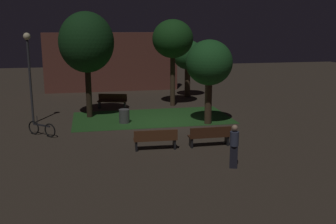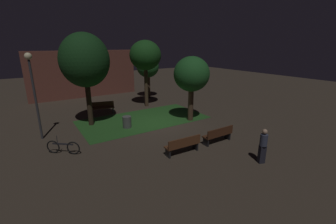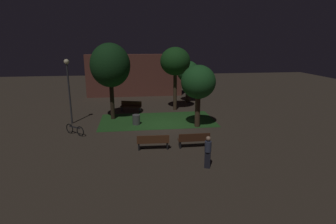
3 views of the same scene
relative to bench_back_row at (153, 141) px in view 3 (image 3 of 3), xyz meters
The scene contains 14 objects.
ground_plane 4.68m from the bench_back_row, 75.42° to the left, with size 60.00×60.00×0.00m, color #3D3328.
grass_lawn 5.75m from the bench_back_row, 82.23° to the left, with size 8.67×4.51×0.01m, color #23511E.
bench_back_row is the anchor object (origin of this frame).
bench_path_side 2.34m from the bench_back_row, ahead, with size 1.80×0.49×0.88m.
bench_by_lamp 8.84m from the bench_back_row, 97.92° to the left, with size 1.86×0.94×0.88m.
tree_lawn_side 5.78m from the bench_back_row, 47.77° to the left, with size 2.38×2.38×4.37m.
tree_left_canopy 9.88m from the bench_back_row, 73.33° to the left, with size 2.55×2.55×5.43m.
tree_back_left 7.98m from the bench_back_row, 111.80° to the left, with size 2.99×2.99×5.81m.
tree_near_wall 12.70m from the bench_back_row, 69.58° to the left, with size 2.14×2.14×4.06m.
lamp_post_plaza_west 8.45m from the bench_back_row, 134.08° to the left, with size 0.36×0.36×4.70m.
trash_bin 4.90m from the bench_back_row, 99.97° to the left, with size 0.55×0.55×0.74m, color #4C4C4C.
bicycle 5.79m from the bench_back_row, 147.05° to the left, with size 1.34×1.13×0.93m.
pedestrian 3.57m from the bench_back_row, 47.01° to the right, with size 0.33×0.32×1.61m.
building_wall_backdrop 15.51m from the bench_back_row, 92.92° to the left, with size 10.27×0.80×4.52m, color brown.
Camera 3 is at (-2.21, -18.77, 5.98)m, focal length 29.03 mm.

